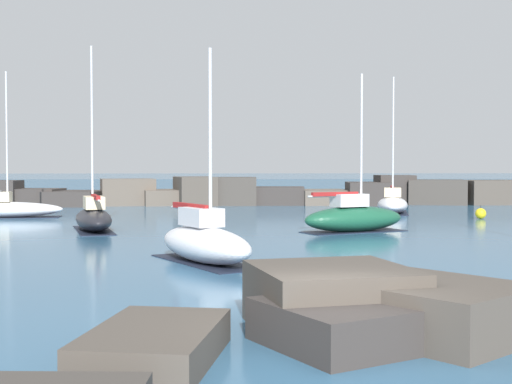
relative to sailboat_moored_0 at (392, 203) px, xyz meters
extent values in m
plane|color=#336084|center=(-10.44, -38.01, -0.68)|extent=(600.00, 600.00, 0.00)
cube|color=#235175|center=(-10.44, 71.38, -0.67)|extent=(400.00, 116.00, 0.01)
cube|color=#383330|center=(-27.86, 11.07, 0.04)|extent=(4.52, 3.99, 1.43)
cube|color=#383330|center=(-24.37, 10.59, -0.05)|extent=(5.09, 6.14, 1.25)
cube|color=brown|center=(-20.15, 11.01, 0.45)|extent=(5.08, 4.42, 2.25)
cube|color=brown|center=(-17.31, 11.31, -0.02)|extent=(4.27, 5.18, 1.31)
cube|color=#4C443D|center=(-14.42, 10.63, 0.54)|extent=(3.96, 5.04, 2.43)
cube|color=#423D38|center=(-11.07, 11.57, 0.51)|extent=(4.04, 5.05, 2.37)
cube|color=#383330|center=(-7.49, 11.08, 0.10)|extent=(5.23, 3.99, 1.54)
cube|color=brown|center=(-3.27, 11.43, -0.04)|extent=(4.71, 5.47, 1.27)
cube|color=#383330|center=(0.61, 10.81, 0.29)|extent=(4.25, 5.91, 1.94)
cube|color=#383330|center=(3.14, 11.90, 0.59)|extent=(3.20, 3.34, 2.54)
cube|color=#423D38|center=(6.64, 11.15, 0.39)|extent=(5.66, 4.99, 2.14)
cube|color=#4C443D|center=(11.14, 11.17, 0.37)|extent=(4.60, 4.84, 2.10)
cube|color=#4C443D|center=(-8.31, -36.35, -0.14)|extent=(4.56, 4.67, 1.06)
cube|color=#383330|center=(-9.88, -36.92, -0.27)|extent=(4.18, 3.98, 0.81)
cube|color=#4C443D|center=(-10.16, -35.79, -0.03)|extent=(3.59, 3.63, 1.30)
cube|color=brown|center=(-6.46, -35.81, -0.30)|extent=(3.59, 2.13, 0.75)
cube|color=#4C443D|center=(-13.58, -38.01, -0.37)|extent=(2.65, 3.75, 0.61)
ellipsoid|color=silver|center=(-0.01, -0.03, -0.10)|extent=(3.51, 6.88, 1.14)
cube|color=black|center=(-0.01, -0.03, -0.66)|extent=(3.40, 6.55, 0.03)
cube|color=beige|center=(0.06, 0.29, 0.79)|extent=(1.57, 2.18, 0.64)
cylinder|color=silver|center=(-0.12, -0.51, 4.70)|extent=(0.12, 0.12, 8.47)
cylinder|color=#BCBCC1|center=(0.28, 1.25, 1.02)|extent=(0.90, 3.55, 0.10)
cube|color=maroon|center=(0.28, 1.25, 1.12)|extent=(0.87, 3.04, 0.20)
ellipsoid|color=black|center=(-18.93, -12.92, -0.10)|extent=(3.30, 6.52, 1.15)
cube|color=black|center=(-18.93, -12.92, -0.66)|extent=(3.19, 6.21, 0.03)
cube|color=beige|center=(-18.85, -13.23, 0.80)|extent=(1.41, 2.07, 0.64)
cylinder|color=silver|center=(-19.05, -12.47, 4.71)|extent=(0.12, 0.12, 8.46)
cylinder|color=#BCBCC1|center=(-18.61, -14.14, 1.03)|extent=(0.98, 3.36, 0.10)
cube|color=maroon|center=(-18.61, -14.14, 1.13)|extent=(0.95, 2.89, 0.20)
ellipsoid|color=white|center=(-12.94, -25.44, -0.05)|extent=(4.26, 5.93, 1.25)
cube|color=black|center=(-12.94, -25.44, -0.66)|extent=(4.09, 5.65, 0.03)
cube|color=silver|center=(-13.07, -25.18, 0.90)|extent=(1.67, 1.99, 0.64)
cylinder|color=silver|center=(-12.74, -25.82, 3.64)|extent=(0.12, 0.12, 6.11)
cylinder|color=#BCBCC1|center=(-13.47, -24.42, 1.13)|extent=(1.56, 2.85, 0.10)
cube|color=maroon|center=(-13.47, -24.42, 1.23)|extent=(1.43, 2.47, 0.20)
cylinder|color=silver|center=(-26.10, -3.26, 4.56)|extent=(0.12, 0.12, 8.42)
ellipsoid|color=#195138|center=(-5.54, -14.26, -0.03)|extent=(6.01, 3.99, 1.30)
cube|color=black|center=(-5.54, -14.26, -0.66)|extent=(5.74, 3.85, 0.03)
cube|color=silver|center=(-5.80, -14.37, 0.94)|extent=(1.99, 1.64, 0.64)
cylinder|color=silver|center=(-5.14, -14.09, 4.00)|extent=(0.12, 0.12, 6.76)
cylinder|color=#BCBCC1|center=(-6.59, -14.71, 1.17)|extent=(2.94, 1.32, 0.10)
cube|color=maroon|center=(-6.59, -14.71, 1.27)|extent=(2.54, 1.23, 0.20)
sphere|color=yellow|center=(4.18, -5.96, -0.34)|extent=(0.68, 0.68, 0.68)
cylinder|color=black|center=(4.18, -5.96, 0.10)|extent=(0.04, 0.04, 0.20)
camera|label=1|loc=(-12.50, -50.18, 2.69)|focal=50.00mm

